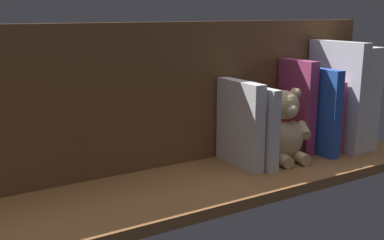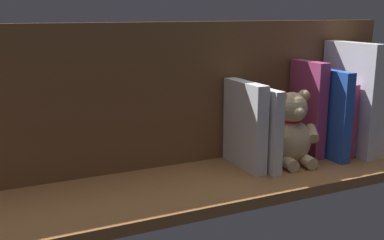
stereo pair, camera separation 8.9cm
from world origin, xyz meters
TOP-DOWN VIEW (x-y plane):
  - ground_plane at (0.00, 0.00)cm, footprint 113.76×26.68cm
  - shelf_back_panel at (0.00, -11.09)cm, footprint 113.76×1.50cm
  - dictionary_thick_white at (-46.83, -1.89)cm, footprint 5.23×15.90cm
  - book_0 at (-42.15, -1.62)cm, footprint 3.01×16.64cm
  - book_1 at (-38.57, -3.23)cm, footprint 3.01×13.43cm
  - book_2 at (-35.26, -2.12)cm, footprint 2.47×15.64cm
  - book_3 at (-32.06, -4.50)cm, footprint 2.79×10.88cm
  - teddy_bear at (-24.54, -0.43)cm, footprint 13.43×11.49cm
  - book_4 at (-17.01, -2.13)cm, footprint 2.14×15.61cm
  - book_5 at (-13.96, -2.93)cm, footprint 2.83×14.02cm

SIDE VIEW (x-z plane):
  - ground_plane at x=0.00cm, z-range -2.20..0.00cm
  - teddy_bear at x=-24.54cm, z-range -1.00..15.68cm
  - book_1 at x=-38.57cm, z-range 0.00..17.32cm
  - book_4 at x=-17.01cm, z-range 0.00..17.71cm
  - book_5 at x=-13.96cm, z-range 0.00..18.88cm
  - book_2 at x=-35.26cm, z-range 0.00..20.51cm
  - book_3 at x=-32.06cm, z-range 0.00..22.27cm
  - dictionary_thick_white at x=-46.83cm, z-range 0.00..25.19cm
  - book_0 at x=-42.15cm, z-range 0.00..26.46cm
  - shelf_back_panel at x=0.00cm, z-range 0.00..31.28cm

